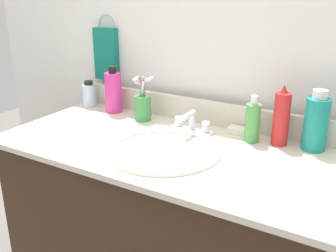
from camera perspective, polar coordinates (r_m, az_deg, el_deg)
The scene contains 15 objects.
vanity_cabinet at distance 1.54m, azimuth -0.12°, elevation -17.46°, with size 1.11×0.51×0.81m, color #382316.
countertop at distance 1.33m, azimuth -0.13°, elevation -3.21°, with size 1.16×0.56×0.02m, color beige.
backsplash at distance 1.53m, azimuth 5.00°, elevation 2.10°, with size 1.16×0.02×0.09m, color beige.
back_wall at distance 1.66m, azimuth 5.71°, elevation -4.59°, with size 2.26×0.04×1.30m, color white.
towel_ring at distance 1.76m, azimuth -8.70°, elevation 14.14°, with size 0.10×0.10×0.01m, color silver.
hand_towel at distance 1.76m, azimuth -8.87°, elevation 10.19°, with size 0.11×0.04×0.22m, color #147260.
sink_basin at distance 1.30m, azimuth -0.71°, elevation -4.79°, with size 0.38×0.38×0.11m.
faucet at distance 1.43m, azimuth 3.34°, elevation 0.14°, with size 0.16×0.10×0.08m.
bottle_spray_red at distance 1.35m, azimuth 15.97°, elevation 1.10°, with size 0.05×0.05×0.21m.
bottle_mouthwash_teal at distance 1.35m, azimuth 20.53°, elevation 0.43°, with size 0.08×0.08×0.20m.
bottle_soap_pink at distance 1.66m, azimuth -7.85°, elevation 4.90°, with size 0.07×0.07×0.19m.
bottle_toner_green at distance 1.37m, azimuth 12.07°, elevation 0.57°, with size 0.05×0.05×0.16m.
bottle_gel_clear at distance 1.76m, azimuth -11.25°, elevation 4.45°, with size 0.06×0.06×0.11m.
cup_green at distance 1.55m, azimuth -3.67°, elevation 2.87°, with size 0.07×0.07×0.18m.
soap_bar at distance 1.45m, azimuth 9.98°, elevation -0.58°, with size 0.06×0.04×0.02m, color white.
Camera 1 is at (0.63, -1.05, 1.34)m, focal length 42.39 mm.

